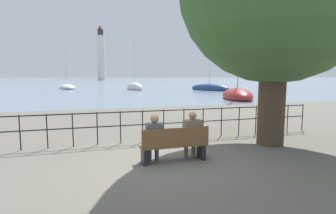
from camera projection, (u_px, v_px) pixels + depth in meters
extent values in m
plane|color=#605B51|center=(174.00, 161.00, 6.73)|extent=(1000.00, 1000.00, 0.00)
cube|color=slate|center=(92.00, 80.00, 160.32)|extent=(600.00, 300.00, 0.01)
cylinder|color=#423323|center=(272.00, 100.00, 8.26)|extent=(0.82, 0.82, 2.84)
cube|color=brown|center=(174.00, 145.00, 6.68)|extent=(1.73, 0.45, 0.05)
cube|color=brown|center=(176.00, 137.00, 6.46)|extent=(1.73, 0.04, 0.45)
cube|color=black|center=(144.00, 156.00, 6.49)|extent=(0.10, 0.41, 0.40)
cube|color=black|center=(201.00, 151.00, 6.93)|extent=(0.10, 0.41, 0.40)
cylinder|color=#4C4C51|center=(149.00, 153.00, 6.68)|extent=(0.11, 0.11, 0.45)
cylinder|color=#4C4C51|center=(157.00, 152.00, 6.74)|extent=(0.11, 0.11, 0.45)
cube|color=#4C4C51|center=(154.00, 143.00, 6.60)|extent=(0.36, 0.26, 0.14)
cube|color=#4C4C51|center=(155.00, 134.00, 6.49)|extent=(0.42, 0.24, 0.57)
sphere|color=#A87A5B|center=(155.00, 118.00, 6.44)|extent=(0.21, 0.21, 0.21)
cylinder|color=brown|center=(186.00, 150.00, 6.97)|extent=(0.11, 0.11, 0.45)
cylinder|color=brown|center=(193.00, 149.00, 7.03)|extent=(0.11, 0.11, 0.45)
cube|color=brown|center=(191.00, 140.00, 6.88)|extent=(0.39, 0.26, 0.14)
cube|color=brown|center=(192.00, 131.00, 6.77)|extent=(0.46, 0.24, 0.60)
sphere|color=#846047|center=(193.00, 115.00, 6.72)|extent=(0.20, 0.20, 0.20)
cylinder|color=black|center=(20.00, 133.00, 7.63)|extent=(0.04, 0.04, 1.05)
cylinder|color=black|center=(47.00, 131.00, 7.84)|extent=(0.04, 0.04, 1.05)
cylinder|color=black|center=(73.00, 130.00, 8.05)|extent=(0.04, 0.04, 1.05)
cylinder|color=black|center=(97.00, 129.00, 8.26)|extent=(0.04, 0.04, 1.05)
cylinder|color=black|center=(120.00, 127.00, 8.47)|extent=(0.04, 0.04, 1.05)
cylinder|color=black|center=(143.00, 126.00, 8.67)|extent=(0.04, 0.04, 1.05)
cylinder|color=black|center=(164.00, 125.00, 8.88)|extent=(0.04, 0.04, 1.05)
cylinder|color=black|center=(184.00, 124.00, 9.09)|extent=(0.04, 0.04, 1.05)
cylinder|color=black|center=(203.00, 123.00, 9.30)|extent=(0.04, 0.04, 1.05)
cylinder|color=black|center=(221.00, 122.00, 9.51)|extent=(0.04, 0.04, 1.05)
cylinder|color=black|center=(239.00, 121.00, 9.72)|extent=(0.04, 0.04, 1.05)
cylinder|color=black|center=(256.00, 120.00, 9.92)|extent=(0.04, 0.04, 1.05)
cylinder|color=black|center=(272.00, 119.00, 10.13)|extent=(0.04, 0.04, 1.05)
cylinder|color=black|center=(288.00, 118.00, 10.34)|extent=(0.04, 0.04, 1.05)
cylinder|color=black|center=(302.00, 117.00, 10.55)|extent=(0.04, 0.04, 1.05)
cylinder|color=black|center=(153.00, 111.00, 8.72)|extent=(12.37, 0.04, 0.04)
cylinder|color=black|center=(153.00, 124.00, 8.77)|extent=(12.37, 0.04, 0.04)
ellipsoid|color=silver|center=(67.00, 87.00, 45.84)|extent=(3.89, 8.01, 1.19)
cylinder|color=silver|center=(66.00, 67.00, 45.44)|extent=(0.14, 0.14, 6.30)
ellipsoid|color=silver|center=(135.00, 88.00, 42.96)|extent=(2.74, 6.12, 1.71)
cylinder|color=silver|center=(134.00, 60.00, 42.44)|extent=(0.14, 0.14, 7.98)
ellipsoid|color=navy|center=(209.00, 89.00, 40.50)|extent=(4.71, 7.41, 1.46)
cylinder|color=silver|center=(210.00, 55.00, 39.90)|extent=(0.14, 0.14, 9.26)
ellipsoid|color=maroon|center=(237.00, 96.00, 24.99)|extent=(4.40, 6.64, 1.52)
cylinder|color=silver|center=(238.00, 58.00, 24.57)|extent=(0.14, 0.14, 6.22)
cylinder|color=silver|center=(101.00, 58.00, 140.85)|extent=(4.25, 4.25, 23.79)
cylinder|color=#2D2D33|center=(100.00, 33.00, 139.29)|extent=(2.98, 2.98, 2.90)
cone|color=#4C1E19|center=(100.00, 28.00, 138.99)|extent=(3.40, 3.40, 2.32)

